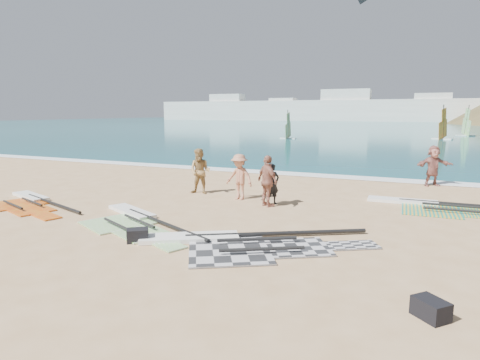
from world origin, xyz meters
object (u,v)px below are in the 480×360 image
at_px(beachgoer_back, 268,181).
at_px(beachgoer_right, 433,166).
at_px(beachgoer_left, 200,171).
at_px(rig_red, 29,202).
at_px(rig_grey, 238,243).
at_px(gear_bag_far, 431,309).
at_px(gear_bag_near, 138,235).
at_px(rig_orange, 438,207).
at_px(person_wetsuit, 272,184).
at_px(rig_green, 134,221).
at_px(beachgoer_mid, 239,177).

relative_size(beachgoer_back, beachgoer_right, 0.99).
bearing_deg(beachgoer_left, rig_red, -146.29).
relative_size(rig_grey, gear_bag_far, 11.17).
distance_m(gear_bag_near, beachgoer_right, 14.55).
relative_size(rig_orange, person_wetsuit, 3.86).
relative_size(gear_bag_near, person_wetsuit, 0.36).
bearing_deg(beachgoer_right, gear_bag_near, -151.84).
bearing_deg(rig_green, gear_bag_near, -24.37).
xyz_separation_m(gear_bag_far, beachgoer_right, (0.48, 13.74, 0.80)).
xyz_separation_m(rig_green, gear_bag_near, (1.31, -1.53, 0.13)).
height_order(rig_orange, gear_bag_near, gear_bag_near).
xyz_separation_m(rig_red, person_wetsuit, (8.61, 3.58, 0.73)).
relative_size(rig_orange, gear_bag_near, 10.78).
distance_m(rig_red, beachgoer_back, 9.17).
xyz_separation_m(rig_grey, person_wetsuit, (-0.68, 4.81, 0.73)).
bearing_deg(rig_orange, beachgoer_mid, -169.72).
distance_m(rig_grey, beachgoer_mid, 5.65).
bearing_deg(beachgoer_right, beachgoer_back, -159.41).
height_order(rig_green, beachgoer_back, beachgoer_back).
distance_m(rig_orange, beachgoer_right, 4.96).
height_order(rig_grey, rig_green, rig_grey).
distance_m(gear_bag_near, person_wetsuit, 6.01).
relative_size(rig_green, rig_orange, 0.86).
xyz_separation_m(rig_grey, beachgoer_right, (5.03, 11.51, 0.92)).
bearing_deg(gear_bag_near, rig_red, 162.70).
bearing_deg(rig_red, beachgoer_right, 54.32).
height_order(rig_grey, gear_bag_near, gear_bag_near).
distance_m(rig_red, person_wetsuit, 9.35).
height_order(rig_orange, beachgoer_right, beachgoer_right).
height_order(beachgoer_left, beachgoer_right, beachgoer_left).
xyz_separation_m(gear_bag_near, beachgoer_back, (1.85, 5.29, 0.78)).
height_order(rig_green, beachgoer_mid, beachgoer_mid).
relative_size(rig_grey, rig_red, 1.20).
height_order(rig_green, rig_red, rig_green).
relative_size(rig_grey, beachgoer_left, 3.23).
distance_m(rig_grey, rig_green, 3.96).
height_order(rig_green, person_wetsuit, person_wetsuit).
bearing_deg(beachgoer_back, rig_green, 85.27).
bearing_deg(rig_green, rig_orange, 58.66).
relative_size(rig_green, beachgoer_left, 2.68).
distance_m(rig_red, beachgoer_left, 6.73).
relative_size(beachgoer_mid, beachgoer_back, 0.96).
bearing_deg(rig_green, gear_bag_far, 6.12).
bearing_deg(beachgoer_mid, rig_orange, 21.67).
bearing_deg(beachgoer_right, rig_green, -159.67).
bearing_deg(gear_bag_far, beachgoer_back, 128.52).
distance_m(rig_green, beachgoer_right, 14.08).
height_order(rig_red, beachgoer_left, beachgoer_left).
height_order(rig_red, gear_bag_near, gear_bag_near).
relative_size(person_wetsuit, beachgoer_back, 0.82).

